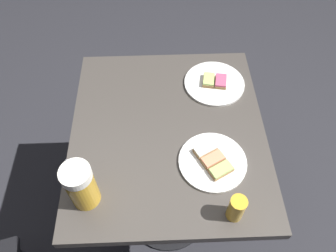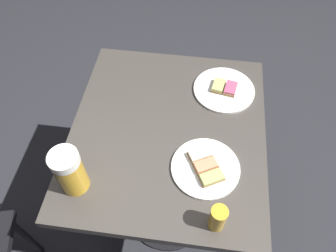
% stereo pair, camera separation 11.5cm
% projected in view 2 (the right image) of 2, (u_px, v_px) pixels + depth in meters
% --- Properties ---
extents(ground_plane, '(6.00, 6.00, 0.00)m').
position_uv_depth(ground_plane, '(168.00, 210.00, 1.79)').
color(ground_plane, '#28282D').
extents(cafe_table, '(0.78, 0.69, 0.77)m').
position_uv_depth(cafe_table, '(168.00, 154.00, 1.30)').
color(cafe_table, black).
rests_on(cafe_table, ground_plane).
extents(plate_near, '(0.23, 0.23, 0.03)m').
position_uv_depth(plate_near, '(206.00, 167.00, 1.06)').
color(plate_near, white).
rests_on(plate_near, cafe_table).
extents(plate_far, '(0.24, 0.24, 0.03)m').
position_uv_depth(plate_far, '(224.00, 89.00, 1.27)').
color(plate_far, white).
rests_on(plate_far, cafe_table).
extents(beer_mug, '(0.13, 0.11, 0.17)m').
position_uv_depth(beer_mug, '(69.00, 170.00, 0.97)').
color(beer_mug, gold).
rests_on(beer_mug, cafe_table).
extents(beer_glass_small, '(0.05, 0.05, 0.10)m').
position_uv_depth(beer_glass_small, '(218.00, 218.00, 0.92)').
color(beer_glass_small, gold).
rests_on(beer_glass_small, cafe_table).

